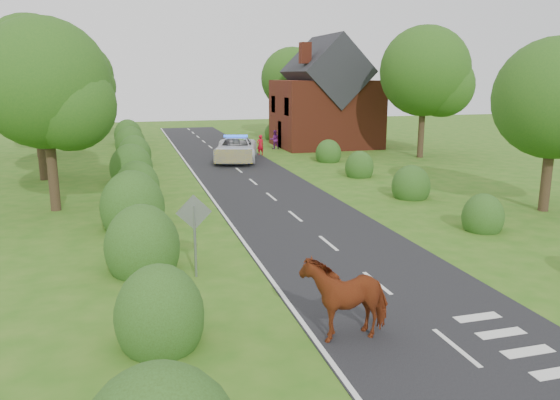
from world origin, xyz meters
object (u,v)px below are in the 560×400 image
object	(u,v)px
cow	(345,301)
pedestrian_red	(260,145)
road_sign	(194,224)
police_van	(236,149)
pedestrian_purple	(275,140)

from	to	relation	value
cow	pedestrian_red	distance (m)	29.36
road_sign	police_van	bearing A→B (deg)	75.69
cow	pedestrian_purple	size ratio (longest dim) A/B	1.47
road_sign	cow	world-z (taller)	road_sign
police_van	pedestrian_purple	xyz separation A→B (m)	(4.29, 5.39, -0.07)
pedestrian_purple	police_van	bearing A→B (deg)	52.02
pedestrian_purple	cow	bearing A→B (deg)	78.18
police_van	pedestrian_purple	distance (m)	6.89
pedestrian_purple	pedestrian_red	bearing A→B (deg)	58.17
road_sign	pedestrian_red	bearing A→B (deg)	71.90
road_sign	pedestrian_purple	size ratio (longest dim) A/B	1.65
road_sign	cow	distance (m)	5.52
cow	road_sign	bearing A→B (deg)	-152.00
cow	pedestrian_purple	xyz separation A→B (m)	(7.01, 32.02, -0.03)
police_van	pedestrian_red	world-z (taller)	police_van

